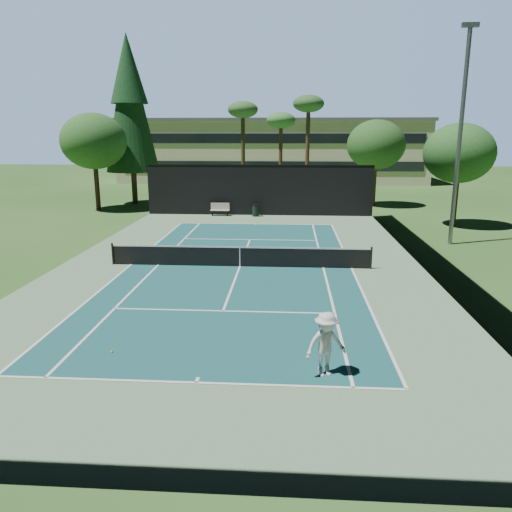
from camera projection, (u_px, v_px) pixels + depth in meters
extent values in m
plane|color=#2D5921|center=(240.00, 267.00, 24.69)|extent=(160.00, 160.00, 0.00)
cube|color=#658D62|center=(240.00, 267.00, 24.69)|extent=(18.00, 32.00, 0.01)
cube|color=#1A5554|center=(240.00, 266.00, 24.69)|extent=(10.97, 23.77, 0.01)
cube|color=white|center=(196.00, 383.00, 13.17)|extent=(10.97, 0.10, 0.01)
cube|color=white|center=(256.00, 224.00, 36.20)|extent=(10.97, 0.10, 0.01)
cube|color=white|center=(223.00, 311.00, 18.49)|extent=(8.23, 0.10, 0.01)
cube|color=white|center=(250.00, 240.00, 30.89)|extent=(8.23, 0.10, 0.01)
cube|color=white|center=(131.00, 264.00, 25.04)|extent=(0.10, 23.77, 0.01)
cube|color=white|center=(352.00, 268.00, 24.34)|extent=(0.10, 23.77, 0.01)
cube|color=white|center=(158.00, 265.00, 24.95)|extent=(0.10, 23.77, 0.01)
cube|color=white|center=(323.00, 268.00, 24.42)|extent=(0.10, 23.77, 0.01)
cube|color=white|center=(240.00, 266.00, 24.69)|extent=(0.10, 12.80, 0.01)
cube|color=white|center=(197.00, 380.00, 13.32)|extent=(0.10, 0.30, 0.01)
cube|color=white|center=(256.00, 224.00, 36.06)|extent=(0.10, 0.30, 0.01)
cylinder|color=black|center=(113.00, 254.00, 24.97)|extent=(0.10, 0.10, 1.10)
cylinder|color=black|center=(371.00, 258.00, 24.15)|extent=(0.10, 0.10, 1.10)
cube|color=black|center=(240.00, 257.00, 24.57)|extent=(12.80, 0.02, 0.92)
cube|color=white|center=(240.00, 247.00, 24.46)|extent=(12.80, 0.04, 0.07)
cube|color=white|center=(240.00, 257.00, 24.57)|extent=(0.05, 0.03, 0.92)
cube|color=black|center=(259.00, 190.00, 39.71)|extent=(18.00, 0.04, 4.00)
cube|color=black|center=(150.00, 394.00, 8.71)|extent=(18.00, 0.04, 4.00)
cube|color=black|center=(428.00, 229.00, 23.64)|extent=(0.04, 32.00, 4.00)
cube|color=black|center=(60.00, 225.00, 24.79)|extent=(0.04, 32.00, 4.00)
cube|color=black|center=(259.00, 165.00, 39.23)|extent=(18.00, 0.06, 0.06)
imported|color=silver|center=(326.00, 344.00, 13.41)|extent=(1.34, 1.07, 1.81)
sphere|color=#BAD430|center=(112.00, 352.00, 15.00)|extent=(0.07, 0.07, 0.07)
sphere|color=#D6E433|center=(225.00, 263.00, 25.36)|extent=(0.06, 0.06, 0.06)
sphere|color=#BBCF2F|center=(225.00, 255.00, 26.98)|extent=(0.08, 0.08, 0.08)
sphere|color=#C5DB31|center=(191.00, 246.00, 29.16)|extent=(0.08, 0.08, 0.08)
cube|color=beige|center=(220.00, 210.00, 39.76)|extent=(1.50, 0.45, 0.05)
cube|color=beige|center=(220.00, 206.00, 39.88)|extent=(1.50, 0.06, 0.55)
cube|color=black|center=(212.00, 213.00, 39.85)|extent=(0.06, 0.40, 0.42)
cube|color=black|center=(227.00, 213.00, 39.78)|extent=(0.06, 0.40, 0.42)
cylinder|color=black|center=(256.00, 211.00, 39.51)|extent=(0.52, 0.52, 0.90)
cylinder|color=black|center=(256.00, 205.00, 39.40)|extent=(0.56, 0.56, 0.05)
cylinder|color=#4E3421|center=(134.00, 184.00, 46.34)|extent=(0.50, 0.50, 3.60)
cone|color=#123216|center=(130.00, 104.00, 44.62)|extent=(4.80, 4.80, 12.00)
cone|color=#14391C|center=(128.00, 68.00, 43.90)|extent=(3.30, 3.30, 6.00)
cylinder|color=#42301C|center=(243.00, 157.00, 47.05)|extent=(0.36, 0.36, 8.55)
ellipsoid|color=#315B29|center=(243.00, 110.00, 46.02)|extent=(2.80, 2.80, 1.54)
cylinder|color=#4F3121|center=(281.00, 161.00, 48.87)|extent=(0.36, 0.36, 7.65)
ellipsoid|color=#387032|center=(281.00, 120.00, 47.95)|extent=(2.80, 2.80, 1.54)
cylinder|color=#48341F|center=(307.00, 155.00, 45.64)|extent=(0.36, 0.36, 9.00)
ellipsoid|color=#2E5A28|center=(309.00, 104.00, 44.56)|extent=(2.80, 2.80, 1.54)
cylinder|color=#4F3622|center=(374.00, 186.00, 44.95)|extent=(0.40, 0.40, 3.52)
ellipsoid|color=#275320|center=(376.00, 145.00, 44.06)|extent=(5.12, 5.12, 4.35)
cylinder|color=#432A1D|center=(454.00, 203.00, 35.03)|extent=(0.40, 0.40, 3.30)
ellipsoid|color=#275B23|center=(459.00, 153.00, 34.20)|extent=(4.80, 4.80, 4.08)
cylinder|color=#482D1F|center=(97.00, 188.00, 42.58)|extent=(0.40, 0.40, 3.74)
ellipsoid|color=#2B5E24|center=(94.00, 141.00, 41.64)|extent=(5.44, 5.44, 4.62)
cube|color=beige|center=(272.00, 151.00, 68.30)|extent=(40.00, 12.00, 8.00)
cube|color=#59595B|center=(272.00, 120.00, 67.32)|extent=(40.50, 12.50, 0.40)
cube|color=black|center=(270.00, 166.00, 62.82)|extent=(38.00, 0.15, 1.20)
cube|color=black|center=(271.00, 138.00, 62.01)|extent=(38.00, 0.15, 1.20)
cylinder|color=gray|center=(459.00, 141.00, 28.30)|extent=(0.24, 0.24, 12.00)
cube|color=gray|center=(471.00, 25.00, 26.84)|extent=(0.90, 0.25, 0.25)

